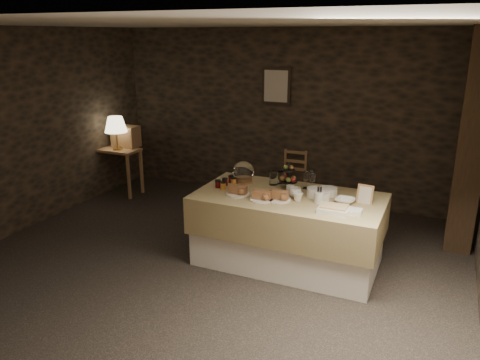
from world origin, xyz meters
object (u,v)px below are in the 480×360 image
at_px(table_lamp, 116,125).
at_px(timber_column, 472,144).
at_px(buffet_table, 288,225).
at_px(wine_rack, 126,136).
at_px(console_table, 118,156).
at_px(chair, 293,180).
at_px(fruit_stand, 288,178).

relative_size(table_lamp, timber_column, 0.20).
distance_m(buffet_table, wine_rack, 3.54).
relative_size(console_table, table_lamp, 1.42).
distance_m(chair, timber_column, 2.64).
bearing_deg(fruit_stand, console_table, 163.26).
height_order(wine_rack, timber_column, timber_column).
bearing_deg(table_lamp, buffet_table, -19.75).
relative_size(table_lamp, chair, 0.84).
height_order(table_lamp, wine_rack, table_lamp).
xyz_separation_m(buffet_table, chair, (-0.57, 1.97, -0.11)).
bearing_deg(buffet_table, fruit_stand, 110.27).
distance_m(wine_rack, timber_column, 5.02).
height_order(table_lamp, timber_column, timber_column).
bearing_deg(buffet_table, console_table, 159.75).
xyz_separation_m(wine_rack, fruit_stand, (3.13, -1.14, 0.01)).
bearing_deg(console_table, chair, 15.79).
xyz_separation_m(table_lamp, wine_rack, (0.00, 0.23, -0.23)).
relative_size(table_lamp, fruit_stand, 1.75).
distance_m(console_table, chair, 2.83).
bearing_deg(chair, table_lamp, -165.46).
bearing_deg(wine_rack, fruit_stand, -19.96).
height_order(chair, fruit_stand, fruit_stand).
relative_size(chair, fruit_stand, 2.07).
relative_size(console_table, timber_column, 0.29).
bearing_deg(timber_column, wine_rack, 177.72).
distance_m(wine_rack, fruit_stand, 3.33).
xyz_separation_m(console_table, fruit_stand, (3.18, -0.96, 0.31)).
distance_m(timber_column, fruit_stand, 2.12).
bearing_deg(timber_column, fruit_stand, -153.31).
height_order(buffet_table, timber_column, timber_column).
distance_m(buffet_table, console_table, 3.49).
relative_size(wine_rack, fruit_stand, 1.40).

